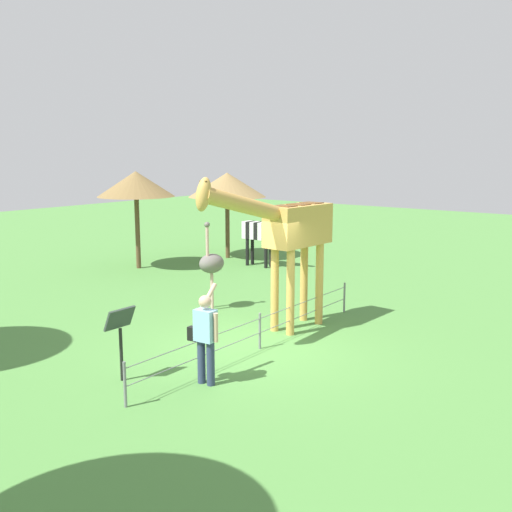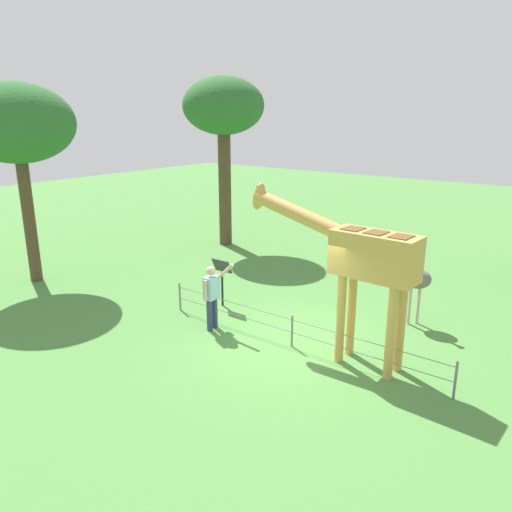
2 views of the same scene
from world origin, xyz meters
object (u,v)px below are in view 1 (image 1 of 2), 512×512
object	(u,v)px
info_sign	(120,328)
giraffe	(289,231)
ostrich	(211,264)
shade_hut_far	(227,185)
shade_hut_near	(136,184)
visitor	(205,334)
zebra	(261,233)

from	to	relation	value
info_sign	giraffe	bearing A→B (deg)	170.96
ostrich	shade_hut_far	world-z (taller)	shade_hut_far
giraffe	shade_hut_near	size ratio (longest dim) A/B	1.21
shade_hut_far	info_sign	size ratio (longest dim) A/B	2.42
visitor	zebra	size ratio (longest dim) A/B	0.93
visitor	info_sign	size ratio (longest dim) A/B	1.28
zebra	info_sign	distance (m)	10.67
info_sign	ostrich	bearing A→B (deg)	-156.97
visitor	giraffe	bearing A→B (deg)	-169.82
giraffe	visitor	distance (m)	3.69
shade_hut_near	info_sign	world-z (taller)	shade_hut_near
giraffe	ostrich	xyz separation A→B (m)	(-0.35, -2.59, -1.08)
shade_hut_near	info_sign	distance (m)	10.36
info_sign	shade_hut_near	bearing A→B (deg)	-132.91
giraffe	shade_hut_far	size ratio (longest dim) A/B	1.25
ostrich	shade_hut_far	xyz separation A→B (m)	(-5.80, -4.38, 1.56)
giraffe	ostrich	size ratio (longest dim) A/B	1.78
giraffe	shade_hut_far	xyz separation A→B (m)	(-6.14, -6.97, 0.48)
ostrich	info_sign	bearing A→B (deg)	23.03
shade_hut_far	info_sign	distance (m)	12.22
shade_hut_far	ostrich	bearing A→B (deg)	37.10
visitor	info_sign	xyz separation A→B (m)	(0.79, -1.27, 0.05)
ostrich	shade_hut_near	bearing A→B (deg)	-113.56
visitor	ostrich	distance (m)	4.92
visitor	shade_hut_far	bearing A→B (deg)	-141.51
shade_hut_near	info_sign	bearing A→B (deg)	47.09
ostrich	shade_hut_far	size ratio (longest dim) A/B	0.70
zebra	ostrich	world-z (taller)	ostrich
giraffe	shade_hut_near	bearing A→B (deg)	-108.77
ostrich	shade_hut_near	world-z (taller)	shade_hut_near
giraffe	shade_hut_far	world-z (taller)	giraffe
shade_hut_far	info_sign	bearing A→B (deg)	31.43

